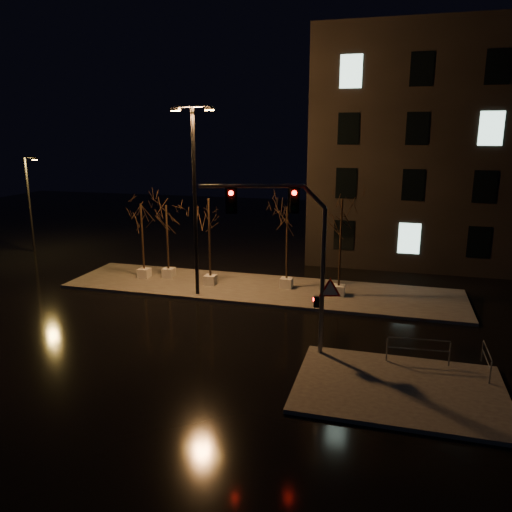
% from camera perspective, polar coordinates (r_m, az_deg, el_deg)
% --- Properties ---
extents(ground, '(90.00, 90.00, 0.00)m').
position_cam_1_polar(ground, '(22.54, -3.62, -8.43)').
color(ground, black).
rests_on(ground, ground).
extents(median, '(22.00, 5.00, 0.15)m').
position_cam_1_polar(median, '(27.91, 0.40, -3.79)').
color(median, '#44413D').
rests_on(median, ground).
extents(sidewalk_corner, '(7.00, 5.00, 0.15)m').
position_cam_1_polar(sidewalk_corner, '(18.28, 16.03, -14.32)').
color(sidewalk_corner, '#44413D').
rests_on(sidewalk_corner, ground).
extents(building, '(25.00, 12.00, 15.00)m').
position_cam_1_polar(building, '(38.36, 26.63, 10.89)').
color(building, black).
rests_on(building, ground).
extents(tree_0, '(1.80, 1.80, 4.54)m').
position_cam_1_polar(tree_0, '(29.83, -12.97, 3.98)').
color(tree_0, silver).
rests_on(tree_0, median).
extents(tree_1, '(1.80, 1.80, 4.45)m').
position_cam_1_polar(tree_1, '(29.61, -10.18, 3.91)').
color(tree_1, silver).
rests_on(tree_1, median).
extents(tree_2, '(1.80, 1.80, 5.03)m').
position_cam_1_polar(tree_2, '(27.70, -5.39, 4.31)').
color(tree_2, silver).
rests_on(tree_2, median).
extents(tree_3, '(1.80, 1.80, 4.67)m').
position_cam_1_polar(tree_3, '(27.12, 3.59, 3.54)').
color(tree_3, silver).
rests_on(tree_3, median).
extents(tree_4, '(1.80, 1.80, 5.28)m').
position_cam_1_polar(tree_4, '(26.04, 9.73, 3.97)').
color(tree_4, silver).
rests_on(tree_4, median).
extents(traffic_signal_mast, '(5.22, 1.56, 6.60)m').
position_cam_1_polar(traffic_signal_mast, '(18.65, 4.49, 1.25)').
color(traffic_signal_mast, slate).
rests_on(traffic_signal_mast, sidewalk_corner).
extents(streetlight_main, '(2.43, 0.59, 9.70)m').
position_cam_1_polar(streetlight_main, '(25.89, -7.04, 7.57)').
color(streetlight_main, black).
rests_on(streetlight_main, median).
extents(streetlight_far, '(1.35, 0.46, 6.92)m').
position_cam_1_polar(streetlight_far, '(39.81, -24.42, 5.81)').
color(streetlight_far, black).
rests_on(streetlight_far, ground).
extents(guard_rail_a, '(2.29, 0.23, 0.99)m').
position_cam_1_polar(guard_rail_a, '(19.80, 18.05, -9.88)').
color(guard_rail_a, slate).
rests_on(guard_rail_a, sidewalk_corner).
extents(guard_rail_b, '(0.05, 1.82, 0.86)m').
position_cam_1_polar(guard_rail_b, '(20.07, 24.86, -10.48)').
color(guard_rail_b, slate).
rests_on(guard_rail_b, sidewalk_corner).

